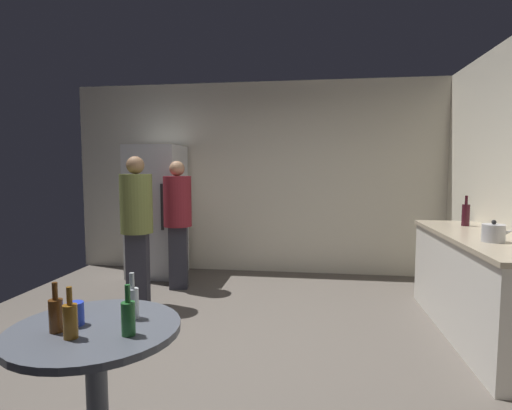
{
  "coord_description": "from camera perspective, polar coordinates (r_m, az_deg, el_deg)",
  "views": [
    {
      "loc": [
        0.8,
        -3.08,
        1.47
      ],
      "look_at": [
        0.29,
        0.57,
        1.15
      ],
      "focal_mm": 28.15,
      "sensor_mm": 36.0,
      "label": 1
    }
  ],
  "objects": [
    {
      "name": "person_in_maroon_shirt",
      "position": [
        5.01,
        -11.06,
        -1.38
      ],
      "size": [
        0.4,
        0.4,
        1.58
      ],
      "rotation": [
        0.0,
        0.0,
        -1.36
      ],
      "color": "#2D2D38",
      "rests_on": "ground_plane"
    },
    {
      "name": "person_in_olive_shirt",
      "position": [
        4.48,
        -16.59,
        -1.97
      ],
      "size": [
        0.39,
        0.39,
        1.61
      ],
      "rotation": [
        0.0,
        0.0,
        -1.41
      ],
      "color": "#2D2D38",
      "rests_on": "ground_plane"
    },
    {
      "name": "wine_bottle_on_counter",
      "position": [
        4.61,
        27.65,
        -1.18
      ],
      "size": [
        0.08,
        0.08,
        0.31
      ],
      "color": "#3F141E",
      "rests_on": "kitchen_counter"
    },
    {
      "name": "ground_plane",
      "position": [
        3.53,
        -6.31,
        -20.54
      ],
      "size": [
        5.2,
        5.2,
        0.1
      ],
      "primitive_type": "cube",
      "color": "#5B544C"
    },
    {
      "name": "kettle",
      "position": [
        3.71,
        30.71,
        -3.44
      ],
      "size": [
        0.24,
        0.17,
        0.18
      ],
      "color": "#B2B2B7",
      "rests_on": "kitchen_counter"
    },
    {
      "name": "wall_back",
      "position": [
        5.77,
        0.01,
        3.84
      ],
      "size": [
        5.32,
        0.06,
        2.7
      ],
      "primitive_type": "cube",
      "color": "silver",
      "rests_on": "ground_plane"
    },
    {
      "name": "beer_bottle_green",
      "position": [
        1.94,
        -17.7,
        -14.9
      ],
      "size": [
        0.06,
        0.06,
        0.23
      ],
      "color": "#26662D",
      "rests_on": "foreground_table"
    },
    {
      "name": "beer_bottle_brown",
      "position": [
        2.1,
        -26.55,
        -13.68
      ],
      "size": [
        0.06,
        0.06,
        0.23
      ],
      "color": "#593314",
      "rests_on": "foreground_table"
    },
    {
      "name": "plastic_cup_blue",
      "position": [
        2.16,
        -24.3,
        -13.9
      ],
      "size": [
        0.08,
        0.08,
        0.11
      ],
      "primitive_type": "cylinder",
      "color": "blue",
      "rests_on": "foreground_table"
    },
    {
      "name": "beer_bottle_clear",
      "position": [
        2.14,
        -17.15,
        -13.0
      ],
      "size": [
        0.06,
        0.06,
        0.23
      ],
      "color": "silver",
      "rests_on": "foreground_table"
    },
    {
      "name": "beer_bottle_amber",
      "position": [
        2.0,
        -24.88,
        -14.56
      ],
      "size": [
        0.06,
        0.06,
        0.23
      ],
      "color": "#8C5919",
      "rests_on": "foreground_table"
    },
    {
      "name": "kitchen_counter",
      "position": [
        4.1,
        29.34,
        -10.03
      ],
      "size": [
        0.64,
        2.12,
        0.9
      ],
      "color": "beige",
      "rests_on": "ground_plane"
    },
    {
      "name": "foreground_table",
      "position": [
        2.16,
        -21.86,
        -18.32
      ],
      "size": [
        0.8,
        0.8,
        0.73
      ],
      "color": "#4C515B",
      "rests_on": "ground_plane"
    },
    {
      "name": "refrigerator",
      "position": [
        5.72,
        -13.91,
        -0.83
      ],
      "size": [
        0.7,
        0.68,
        1.8
      ],
      "color": "silver",
      "rests_on": "ground_plane"
    }
  ]
}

